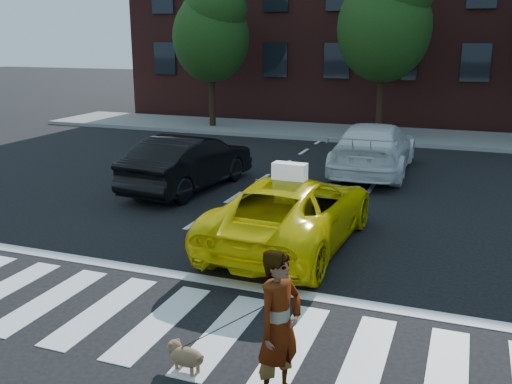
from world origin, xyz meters
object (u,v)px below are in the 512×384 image
Objects in this scene: woman at (279,326)px; black_sedan at (189,162)px; taxi at (292,211)px; white_suv at (374,148)px; tree_mid at (386,16)px; dog at (184,355)px; tree_left at (211,28)px.

black_sedan is at bearing 54.82° from woman.
white_suv is (0.48, 6.90, 0.08)m from taxi.
black_sedan is 0.85× the size of white_suv.
tree_mid is 18.60m from woman.
tree_mid reaches higher than dog.
taxi is at bearing -59.40° from tree_left.
white_suv is (8.28, -6.29, -3.67)m from tree_left.
black_sedan is (-3.62, -10.00, -4.11)m from tree_mid.
taxi is at bearing 107.90° from dog.
woman is 2.94× the size of dog.
dog is (0.08, -4.80, -0.49)m from taxi.
taxi is (7.80, -13.19, -3.74)m from tree_left.
dog is at bearing 122.61° from black_sedan.
taxi is 4.82m from dog.
white_suv is at bearing 104.97° from dog.
tree_mid is at bearing 108.16° from dog.
black_sedan is 9.67m from woman.
tree_left is 11.34m from black_sedan.
tree_left reaches higher than dog.
woman is at bearing -84.77° from tree_mid.
tree_mid is 1.57× the size of black_sedan.
white_suv reaches higher than dog.
tree_mid is 3.94× the size of woman.
tree_mid reaches higher than tree_left.
black_sedan reaches higher than dog.
dog is (0.38, -17.99, -4.64)m from tree_mid.
taxi reaches higher than dog.
white_suv reaches higher than taxi.
tree_left is at bearing 180.00° from tree_mid.
woman reaches higher than taxi.
tree_mid is 11.40m from black_sedan.
dog is (4.00, -7.99, -0.54)m from black_sedan.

